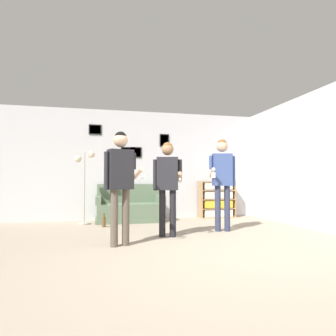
# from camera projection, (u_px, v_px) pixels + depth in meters

# --- Properties ---
(ground_plane) EXTENTS (20.00, 20.00, 0.00)m
(ground_plane) POSITION_uv_depth(u_px,v_px,m) (226.00, 261.00, 3.56)
(ground_plane) COLOR gray
(wall_back) EXTENTS (7.50, 0.08, 2.70)m
(wall_back) POSITION_uv_depth(u_px,v_px,m) (159.00, 165.00, 7.65)
(wall_back) COLOR silver
(wall_back) RESTS_ON ground_plane
(wall_right) EXTENTS (0.06, 6.51, 2.70)m
(wall_right) POSITION_uv_depth(u_px,v_px,m) (301.00, 162.00, 6.19)
(wall_right) COLOR silver
(wall_right) RESTS_ON ground_plane
(couch) EXTENTS (1.55, 0.80, 0.87)m
(couch) POSITION_uv_depth(u_px,v_px,m) (129.00, 209.00, 7.02)
(couch) COLOR #5B7056
(couch) RESTS_ON ground_plane
(bookshelf) EXTENTS (0.93, 0.30, 0.93)m
(bookshelf) POSITION_uv_depth(u_px,v_px,m) (217.00, 199.00, 7.73)
(bookshelf) COLOR #A87F51
(bookshelf) RESTS_ON ground_plane
(floor_lamp) EXTENTS (0.44, 0.28, 1.61)m
(floor_lamp) POSITION_uv_depth(u_px,v_px,m) (84.00, 174.00, 6.59)
(floor_lamp) COLOR #ADA89E
(floor_lamp) RESTS_ON ground_plane
(person_player_foreground_left) EXTENTS (0.57, 0.42, 1.69)m
(person_player_foreground_left) POSITION_uv_depth(u_px,v_px,m) (120.00, 175.00, 4.43)
(person_player_foreground_left) COLOR brown
(person_player_foreground_left) RESTS_ON ground_plane
(person_player_foreground_center) EXTENTS (0.48, 0.53, 1.62)m
(person_player_foreground_center) POSITION_uv_depth(u_px,v_px,m) (168.00, 179.00, 5.13)
(person_player_foreground_center) COLOR black
(person_player_foreground_center) RESTS_ON ground_plane
(person_watcher_holding_cup) EXTENTS (0.55, 0.41, 1.75)m
(person_watcher_holding_cup) POSITION_uv_depth(u_px,v_px,m) (222.00, 174.00, 5.69)
(person_watcher_holding_cup) COLOR #2D334C
(person_watcher_holding_cup) RESTS_ON ground_plane
(bottle_on_floor) EXTENTS (0.07, 0.07, 0.28)m
(bottle_on_floor) POSITION_uv_depth(u_px,v_px,m) (104.00, 222.00, 6.15)
(bottle_on_floor) COLOR brown
(bottle_on_floor) RESTS_ON ground_plane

